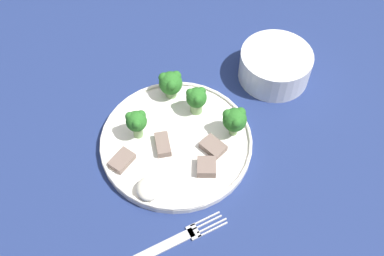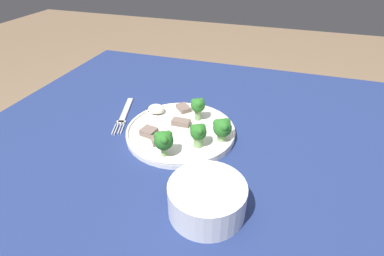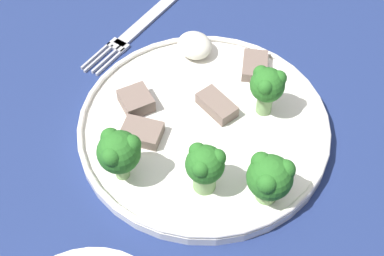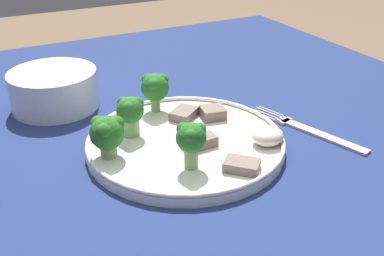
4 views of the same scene
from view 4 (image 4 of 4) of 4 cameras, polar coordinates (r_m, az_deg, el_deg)
table at (r=0.67m, az=-4.63°, el=-9.26°), size 1.09×1.05×0.74m
dinner_plate at (r=0.60m, az=-0.83°, el=-1.76°), size 0.26×0.26×0.02m
fork at (r=0.67m, az=14.51°, el=-0.23°), size 0.07×0.18×0.00m
cream_bowl at (r=0.74m, az=-17.07°, el=4.61°), size 0.14×0.14×0.06m
broccoli_floret_near_rim_left at (r=0.52m, az=-0.12°, el=-1.37°), size 0.04×0.04×0.06m
broccoli_floret_center_left at (r=0.60m, az=-7.85°, el=2.05°), size 0.04×0.04×0.06m
broccoli_floret_back_left at (r=0.67m, az=-4.73°, el=5.21°), size 0.04×0.04×0.06m
broccoli_floret_front_left at (r=0.56m, az=-10.75°, el=-0.59°), size 0.04×0.04×0.05m
meat_slice_front_slice at (r=0.66m, az=-1.03°, el=1.81°), size 0.05×0.05×0.01m
meat_slice_middle_slice at (r=0.66m, az=2.66°, el=1.95°), size 0.04×0.04×0.02m
meat_slice_rear_slice at (r=0.58m, az=0.94°, el=-1.77°), size 0.05×0.02×0.01m
meat_slice_edge_slice at (r=0.54m, az=6.34°, el=-4.74°), size 0.05×0.05×0.01m
sauce_dollop at (r=0.59m, az=9.59°, el=-0.99°), size 0.04×0.04×0.02m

